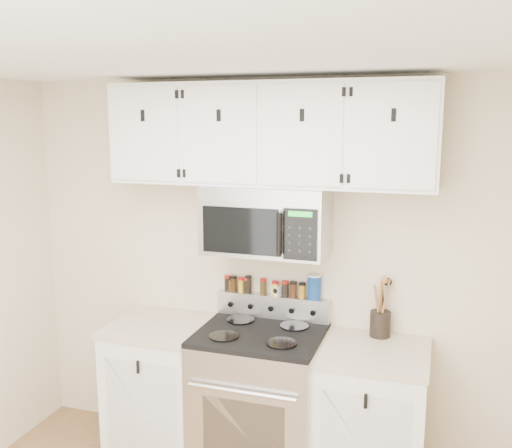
{
  "coord_description": "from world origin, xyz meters",
  "views": [
    {
      "loc": [
        1.01,
        -1.75,
        2.24
      ],
      "look_at": [
        -0.03,
        1.45,
        1.62
      ],
      "focal_mm": 40.0,
      "sensor_mm": 36.0,
      "label": 1
    }
  ],
  "objects_px": {
    "salt_canister": "(314,287)",
    "utensil_crock": "(380,322)",
    "range": "(260,401)",
    "microwave": "(267,220)"
  },
  "relations": [
    {
      "from": "microwave",
      "to": "range",
      "type": "bearing_deg",
      "value": -90.23
    },
    {
      "from": "range",
      "to": "utensil_crock",
      "type": "xyz_separation_m",
      "value": [
        0.7,
        0.23,
        0.53
      ]
    },
    {
      "from": "microwave",
      "to": "salt_canister",
      "type": "bearing_deg",
      "value": 29.71
    },
    {
      "from": "range",
      "to": "utensil_crock",
      "type": "height_order",
      "value": "utensil_crock"
    },
    {
      "from": "microwave",
      "to": "salt_canister",
      "type": "xyz_separation_m",
      "value": [
        0.27,
        0.16,
        -0.45
      ]
    },
    {
      "from": "salt_canister",
      "to": "utensil_crock",
      "type": "bearing_deg",
      "value": -6.66
    },
    {
      "from": "utensil_crock",
      "to": "salt_canister",
      "type": "distance_m",
      "value": 0.46
    },
    {
      "from": "salt_canister",
      "to": "microwave",
      "type": "bearing_deg",
      "value": -150.29
    },
    {
      "from": "range",
      "to": "microwave",
      "type": "relative_size",
      "value": 1.45
    },
    {
      "from": "microwave",
      "to": "utensil_crock",
      "type": "bearing_deg",
      "value": 8.55
    }
  ]
}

